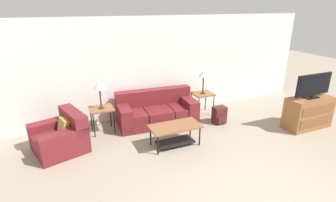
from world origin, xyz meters
The scene contains 11 objects.
wall_back centered at (0.00, 4.40, 1.30)m, with size 9.17×0.06×2.60m.
couch centered at (-0.29, 3.81, 0.30)m, with size 2.01×0.99×0.82m.
armchair centered at (-2.58, 3.35, 0.29)m, with size 1.17×1.19×0.80m.
coffee_table centered at (-0.35, 2.58, 0.34)m, with size 1.08×0.54×0.46m.
side_table_left centered at (-1.65, 3.84, 0.54)m, with size 0.54×0.50×0.60m.
side_table_right centered at (1.06, 3.84, 0.54)m, with size 0.54×0.50×0.60m.
table_lamp_left centered at (-1.65, 3.84, 1.15)m, with size 0.27×0.27×0.68m.
table_lamp_right centered at (1.06, 3.84, 1.15)m, with size 0.27×0.27×0.68m.
tv_console centered at (2.99, 2.09, 0.38)m, with size 1.18×0.51×0.77m.
television centered at (2.99, 2.09, 1.08)m, with size 1.05×0.20×0.58m.
backpack centered at (1.16, 3.15, 0.21)m, with size 0.32×0.31×0.44m.
Camera 1 is at (-2.48, -1.93, 2.86)m, focal length 28.00 mm.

